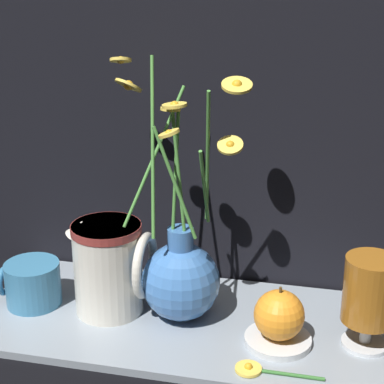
{
  "coord_description": "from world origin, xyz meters",
  "views": [
    {
      "loc": [
        0.18,
        -0.82,
        0.53
      ],
      "look_at": [
        -0.01,
        0.0,
        0.22
      ],
      "focal_mm": 60.0,
      "sensor_mm": 36.0,
      "label": 1
    }
  ],
  "objects_px": {
    "ceramic_pitcher": "(110,265)",
    "orange_fruit": "(279,315)",
    "vase_with_flowers": "(181,274)",
    "tea_glass": "(370,293)",
    "yellow_mug": "(32,283)"
  },
  "relations": [
    {
      "from": "yellow_mug",
      "to": "orange_fruit",
      "type": "bearing_deg",
      "value": -4.02
    },
    {
      "from": "ceramic_pitcher",
      "to": "orange_fruit",
      "type": "xyz_separation_m",
      "value": [
        0.26,
        -0.03,
        -0.03
      ]
    },
    {
      "from": "ceramic_pitcher",
      "to": "tea_glass",
      "type": "xyz_separation_m",
      "value": [
        0.38,
        -0.01,
        0.0
      ]
    },
    {
      "from": "vase_with_flowers",
      "to": "orange_fruit",
      "type": "xyz_separation_m",
      "value": [
        0.15,
        -0.04,
        -0.03
      ]
    },
    {
      "from": "vase_with_flowers",
      "to": "ceramic_pitcher",
      "type": "bearing_deg",
      "value": -175.66
    },
    {
      "from": "yellow_mug",
      "to": "ceramic_pitcher",
      "type": "xyz_separation_m",
      "value": [
        0.13,
        0.01,
        0.04
      ]
    },
    {
      "from": "ceramic_pitcher",
      "to": "tea_glass",
      "type": "height_order",
      "value": "ceramic_pitcher"
    },
    {
      "from": "orange_fruit",
      "to": "tea_glass",
      "type": "bearing_deg",
      "value": 10.67
    },
    {
      "from": "yellow_mug",
      "to": "orange_fruit",
      "type": "xyz_separation_m",
      "value": [
        0.39,
        -0.03,
        0.01
      ]
    },
    {
      "from": "ceramic_pitcher",
      "to": "orange_fruit",
      "type": "bearing_deg",
      "value": -7.15
    },
    {
      "from": "yellow_mug",
      "to": "tea_glass",
      "type": "xyz_separation_m",
      "value": [
        0.51,
        -0.0,
        0.05
      ]
    },
    {
      "from": "tea_glass",
      "to": "orange_fruit",
      "type": "height_order",
      "value": "tea_glass"
    },
    {
      "from": "yellow_mug",
      "to": "orange_fruit",
      "type": "height_order",
      "value": "orange_fruit"
    },
    {
      "from": "vase_with_flowers",
      "to": "tea_glass",
      "type": "relative_size",
      "value": 2.92
    },
    {
      "from": "ceramic_pitcher",
      "to": "orange_fruit",
      "type": "relative_size",
      "value": 1.93
    }
  ]
}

